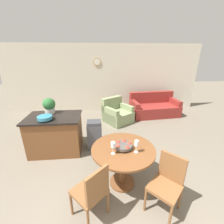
{
  "coord_description": "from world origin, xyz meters",
  "views": [
    {
      "loc": [
        -0.22,
        -1.05,
        2.26
      ],
      "look_at": [
        0.09,
        2.33,
        0.97
      ],
      "focal_mm": 24.0,
      "sensor_mm": 36.0,
      "label": 1
    }
  ],
  "objects_px": {
    "armchair": "(117,114)",
    "kitchen_island": "(56,134)",
    "wine_glass_left": "(113,145)",
    "wine_glass_right": "(137,144)",
    "dining_chair_near_left": "(92,191)",
    "potted_plant": "(49,105)",
    "dining_table": "(123,157)",
    "trash_bin": "(95,135)",
    "couch": "(154,108)",
    "fruit_bowl": "(123,145)",
    "dining_chair_near_right": "(167,181)",
    "teal_bowl": "(45,118)"
  },
  "relations": [
    {
      "from": "dining_table",
      "to": "wine_glass_left",
      "type": "xyz_separation_m",
      "value": [
        -0.19,
        -0.13,
        0.33
      ]
    },
    {
      "from": "dining_chair_near_right",
      "to": "fruit_bowl",
      "type": "distance_m",
      "value": 0.85
    },
    {
      "from": "dining_chair_near_right",
      "to": "armchair",
      "type": "relative_size",
      "value": 0.77
    },
    {
      "from": "trash_bin",
      "to": "potted_plant",
      "type": "bearing_deg",
      "value": 168.06
    },
    {
      "from": "teal_bowl",
      "to": "kitchen_island",
      "type": "bearing_deg",
      "value": 60.16
    },
    {
      "from": "wine_glass_right",
      "to": "teal_bowl",
      "type": "distance_m",
      "value": 2.1
    },
    {
      "from": "kitchen_island",
      "to": "dining_table",
      "type": "bearing_deg",
      "value": -38.98
    },
    {
      "from": "dining_chair_near_left",
      "to": "couch",
      "type": "bearing_deg",
      "value": 16.47
    },
    {
      "from": "teal_bowl",
      "to": "couch",
      "type": "height_order",
      "value": "teal_bowl"
    },
    {
      "from": "dining_chair_near_left",
      "to": "kitchen_island",
      "type": "distance_m",
      "value": 2.01
    },
    {
      "from": "armchair",
      "to": "fruit_bowl",
      "type": "bearing_deg",
      "value": -128.16
    },
    {
      "from": "wine_glass_left",
      "to": "teal_bowl",
      "type": "distance_m",
      "value": 1.79
    },
    {
      "from": "dining_chair_near_left",
      "to": "trash_bin",
      "type": "xyz_separation_m",
      "value": [
        -0.01,
        1.79,
        -0.14
      ]
    },
    {
      "from": "potted_plant",
      "to": "wine_glass_right",
      "type": "bearing_deg",
      "value": -40.93
    },
    {
      "from": "potted_plant",
      "to": "dining_chair_near_left",
      "type": "bearing_deg",
      "value": -61.81
    },
    {
      "from": "dining_table",
      "to": "couch",
      "type": "xyz_separation_m",
      "value": [
        1.78,
        3.34,
        -0.3
      ]
    },
    {
      "from": "wine_glass_right",
      "to": "potted_plant",
      "type": "height_order",
      "value": "potted_plant"
    },
    {
      "from": "dining_chair_near_left",
      "to": "couch",
      "type": "xyz_separation_m",
      "value": [
        2.3,
        3.93,
        -0.21
      ]
    },
    {
      "from": "dining_chair_near_left",
      "to": "dining_chair_near_right",
      "type": "xyz_separation_m",
      "value": [
        1.11,
        0.07,
        0.0
      ]
    },
    {
      "from": "armchair",
      "to": "wine_glass_left",
      "type": "bearing_deg",
      "value": -131.56
    },
    {
      "from": "armchair",
      "to": "kitchen_island",
      "type": "bearing_deg",
      "value": -169.72
    },
    {
      "from": "fruit_bowl",
      "to": "wine_glass_left",
      "type": "height_order",
      "value": "wine_glass_left"
    },
    {
      "from": "teal_bowl",
      "to": "couch",
      "type": "bearing_deg",
      "value": 34.96
    },
    {
      "from": "dining_table",
      "to": "kitchen_island",
      "type": "height_order",
      "value": "kitchen_island"
    },
    {
      "from": "dining_chair_near_right",
      "to": "potted_plant",
      "type": "height_order",
      "value": "potted_plant"
    },
    {
      "from": "armchair",
      "to": "dining_chair_near_left",
      "type": "bearing_deg",
      "value": -135.91
    },
    {
      "from": "trash_bin",
      "to": "dining_chair_near_left",
      "type": "bearing_deg",
      "value": -89.73
    },
    {
      "from": "wine_glass_right",
      "to": "potted_plant",
      "type": "relative_size",
      "value": 0.57
    },
    {
      "from": "wine_glass_right",
      "to": "potted_plant",
      "type": "xyz_separation_m",
      "value": [
        -1.79,
        1.56,
        0.19
      ]
    },
    {
      "from": "dining_chair_near_right",
      "to": "wine_glass_right",
      "type": "distance_m",
      "value": 0.7
    },
    {
      "from": "armchair",
      "to": "wine_glass_right",
      "type": "bearing_deg",
      "value": -124.21
    },
    {
      "from": "fruit_bowl",
      "to": "couch",
      "type": "xyz_separation_m",
      "value": [
        1.78,
        3.34,
        -0.53
      ]
    },
    {
      "from": "dining_chair_near_right",
      "to": "kitchen_island",
      "type": "height_order",
      "value": "kitchen_island"
    },
    {
      "from": "dining_chair_near_left",
      "to": "wine_glass_right",
      "type": "relative_size",
      "value": 4.25
    },
    {
      "from": "potted_plant",
      "to": "armchair",
      "type": "height_order",
      "value": "potted_plant"
    },
    {
      "from": "dining_chair_near_left",
      "to": "wine_glass_left",
      "type": "xyz_separation_m",
      "value": [
        0.33,
        0.45,
        0.42
      ]
    },
    {
      "from": "dining_table",
      "to": "trash_bin",
      "type": "height_order",
      "value": "dining_table"
    },
    {
      "from": "couch",
      "to": "kitchen_island",
      "type": "bearing_deg",
      "value": -151.57
    },
    {
      "from": "teal_bowl",
      "to": "armchair",
      "type": "distance_m",
      "value": 2.67
    },
    {
      "from": "wine_glass_right",
      "to": "dining_table",
      "type": "bearing_deg",
      "value": 147.17
    },
    {
      "from": "dining_chair_near_left",
      "to": "wine_glass_left",
      "type": "distance_m",
      "value": 0.7
    },
    {
      "from": "dining_table",
      "to": "dining_chair_near_right",
      "type": "bearing_deg",
      "value": -41.48
    },
    {
      "from": "kitchen_island",
      "to": "potted_plant",
      "type": "height_order",
      "value": "potted_plant"
    },
    {
      "from": "wine_glass_left",
      "to": "dining_table",
      "type": "bearing_deg",
      "value": 35.32
    },
    {
      "from": "potted_plant",
      "to": "couch",
      "type": "relative_size",
      "value": 0.2
    },
    {
      "from": "dining_chair_near_right",
      "to": "dining_table",
      "type": "bearing_deg",
      "value": 5.38
    },
    {
      "from": "wine_glass_right",
      "to": "potted_plant",
      "type": "distance_m",
      "value": 2.38
    },
    {
      "from": "wine_glass_left",
      "to": "wine_glass_right",
      "type": "height_order",
      "value": "same"
    },
    {
      "from": "teal_bowl",
      "to": "armchair",
      "type": "relative_size",
      "value": 0.26
    },
    {
      "from": "fruit_bowl",
      "to": "trash_bin",
      "type": "xyz_separation_m",
      "value": [
        -0.53,
        1.2,
        -0.45
      ]
    }
  ]
}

